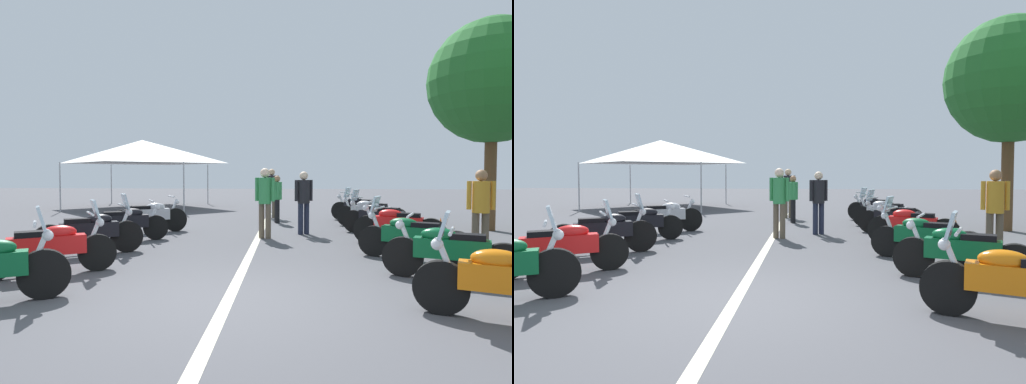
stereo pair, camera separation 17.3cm
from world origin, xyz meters
TOP-DOWN VIEW (x-y plane):
  - ground_plane at (0.00, 0.00)m, footprint 80.00×80.00m
  - lane_centre_stripe at (3.79, 0.00)m, footprint 16.81×0.16m
  - motorcycle_left_row_1 at (1.26, 3.04)m, footprint 1.28×1.85m
  - motorcycle_left_row_2 at (2.99, 3.16)m, footprint 1.24×1.85m
  - motorcycle_left_row_3 at (4.74, 3.14)m, footprint 1.09×1.94m
  - motorcycle_left_row_4 at (6.26, 3.03)m, footprint 1.16×1.90m
  - motorcycle_right_row_0 at (-0.51, -3.19)m, footprint 1.03×1.99m
  - motorcycle_right_row_1 at (1.37, -3.22)m, footprint 0.99×1.93m
  - motorcycle_right_row_2 at (2.97, -3.08)m, footprint 1.12×1.92m
  - motorcycle_right_row_3 at (4.63, -3.23)m, footprint 0.98×1.93m
  - motorcycle_right_row_4 at (6.38, -3.20)m, footprint 1.23×1.91m
  - motorcycle_right_row_5 at (7.89, -3.21)m, footprint 1.21×1.95m
  - motorcycle_right_row_6 at (9.68, -3.18)m, footprint 1.08×1.88m
  - traffic_cone_0 at (4.93, -4.28)m, footprint 0.36×0.36m
  - bystander_0 at (8.92, -0.39)m, footprint 0.52×0.32m
  - bystander_1 at (3.60, -4.60)m, footprint 0.32×0.52m
  - bystander_2 at (5.47, -0.18)m, footprint 0.32×0.51m
  - bystander_3 at (10.47, -0.14)m, footprint 0.32×0.52m
  - bystander_4 at (6.29, -1.17)m, footprint 0.32×0.49m
  - roadside_tree_1 at (7.50, -6.50)m, footprint 3.51×3.51m
  - event_tent at (14.80, 6.16)m, footprint 5.86×5.86m

SIDE VIEW (x-z plane):
  - ground_plane at x=0.00m, z-range 0.00..0.00m
  - lane_centre_stripe at x=3.79m, z-range 0.00..0.01m
  - traffic_cone_0 at x=4.93m, z-range -0.02..0.60m
  - motorcycle_left_row_3 at x=4.74m, z-range -0.04..0.94m
  - motorcycle_right_row_1 at x=1.37m, z-range -0.04..0.95m
  - motorcycle_right_row_6 at x=9.68m, z-range -0.04..0.95m
  - motorcycle_right_row_2 at x=2.97m, z-range -0.14..1.05m
  - motorcycle_right_row_3 at x=4.63m, z-range -0.04..0.96m
  - motorcycle_left_row_1 at x=1.26m, z-range -0.14..1.06m
  - motorcycle_right_row_4 at x=6.38m, z-range -0.14..1.06m
  - motorcycle_left_row_4 at x=6.26m, z-range -0.04..0.97m
  - motorcycle_right_row_0 at x=-0.51m, z-range -0.14..1.06m
  - motorcycle_right_row_5 at x=7.89m, z-range -0.14..1.07m
  - motorcycle_left_row_2 at x=2.99m, z-range -0.14..1.08m
  - bystander_0 at x=8.92m, z-range 0.13..1.68m
  - bystander_4 at x=6.29m, z-range 0.14..1.83m
  - bystander_1 at x=3.60m, z-range 0.15..1.86m
  - bystander_2 at x=5.47m, z-range 0.16..1.92m
  - bystander_3 at x=10.47m, z-range 0.16..1.95m
  - event_tent at x=14.80m, z-range 1.05..4.25m
  - roadside_tree_1 at x=7.50m, z-range 1.23..7.22m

